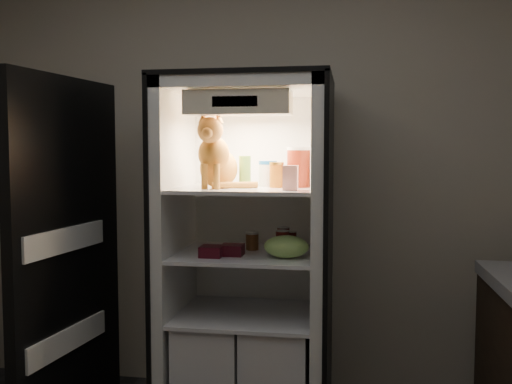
# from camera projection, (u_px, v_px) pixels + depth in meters

# --- Properties ---
(room_shell) EXTENTS (3.60, 3.60, 3.60)m
(room_shell) POSITION_uv_depth(u_px,v_px,m) (166.00, 107.00, 1.71)
(room_shell) COLOR white
(room_shell) RESTS_ON floor
(refrigerator) EXTENTS (0.90, 0.72, 1.88)m
(refrigerator) POSITION_uv_depth(u_px,v_px,m) (248.00, 277.00, 3.13)
(refrigerator) COLOR white
(refrigerator) RESTS_ON floor
(fridge_door) EXTENTS (0.16, 0.87, 1.85)m
(fridge_door) POSITION_uv_depth(u_px,v_px,m) (67.00, 265.00, 2.86)
(fridge_door) COLOR black
(fridge_door) RESTS_ON floor
(tabby_cat) EXTENTS (0.33, 0.37, 0.40)m
(tabby_cat) POSITION_uv_depth(u_px,v_px,m) (216.00, 160.00, 2.98)
(tabby_cat) COLOR #B36317
(tabby_cat) RESTS_ON refrigerator
(parmesan_shaker) EXTENTS (0.06, 0.06, 0.17)m
(parmesan_shaker) POSITION_uv_depth(u_px,v_px,m) (245.00, 171.00, 3.06)
(parmesan_shaker) COLOR #248738
(parmesan_shaker) RESTS_ON refrigerator
(mayo_tub) EXTENTS (0.10, 0.10, 0.14)m
(mayo_tub) POSITION_uv_depth(u_px,v_px,m) (268.00, 174.00, 3.10)
(mayo_tub) COLOR white
(mayo_tub) RESTS_ON refrigerator
(salsa_jar) EXTENTS (0.08, 0.08, 0.13)m
(salsa_jar) POSITION_uv_depth(u_px,v_px,m) (277.00, 175.00, 3.01)
(salsa_jar) COLOR maroon
(salsa_jar) RESTS_ON refrigerator
(pepper_jar) EXTENTS (0.13, 0.13, 0.21)m
(pepper_jar) POSITION_uv_depth(u_px,v_px,m) (299.00, 167.00, 3.04)
(pepper_jar) COLOR maroon
(pepper_jar) RESTS_ON refrigerator
(cream_carton) EXTENTS (0.07, 0.07, 0.12)m
(cream_carton) POSITION_uv_depth(u_px,v_px,m) (290.00, 178.00, 2.82)
(cream_carton) COLOR white
(cream_carton) RESTS_ON refrigerator
(soda_can_a) EXTENTS (0.07, 0.07, 0.13)m
(soda_can_a) POSITION_uv_depth(u_px,v_px,m) (283.00, 239.00, 3.13)
(soda_can_a) COLOR black
(soda_can_a) RESTS_ON refrigerator
(soda_can_b) EXTENTS (0.06, 0.06, 0.11)m
(soda_can_b) POSITION_uv_depth(u_px,v_px,m) (291.00, 241.00, 3.08)
(soda_can_b) COLOR black
(soda_can_b) RESTS_ON refrigerator
(soda_can_c) EXTENTS (0.07, 0.07, 0.13)m
(soda_can_c) POSITION_uv_depth(u_px,v_px,m) (282.00, 243.00, 2.96)
(soda_can_c) COLOR black
(soda_can_c) RESTS_ON refrigerator
(condiment_jar) EXTENTS (0.07, 0.07, 0.10)m
(condiment_jar) POSITION_uv_depth(u_px,v_px,m) (252.00, 241.00, 3.13)
(condiment_jar) COLOR brown
(condiment_jar) RESTS_ON refrigerator
(grape_bag) EXTENTS (0.23, 0.17, 0.11)m
(grape_bag) POSITION_uv_depth(u_px,v_px,m) (286.00, 247.00, 2.90)
(grape_bag) COLOR #7DB956
(grape_bag) RESTS_ON refrigerator
(berry_box_left) EXTENTS (0.11, 0.11, 0.06)m
(berry_box_left) POSITION_uv_depth(u_px,v_px,m) (211.00, 251.00, 2.93)
(berry_box_left) COLOR #450B14
(berry_box_left) RESTS_ON refrigerator
(berry_box_right) EXTENTS (0.11, 0.11, 0.06)m
(berry_box_right) POSITION_uv_depth(u_px,v_px,m) (232.00, 250.00, 2.97)
(berry_box_right) COLOR #450B14
(berry_box_right) RESTS_ON refrigerator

